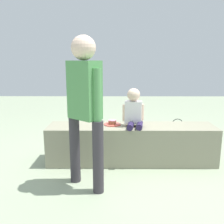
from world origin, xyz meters
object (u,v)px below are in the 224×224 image
child_seated (134,110)px  water_bottle_near_gift (171,133)px  cake_plate (112,123)px  gift_bag (76,139)px  adult_standing (85,100)px  handbag_black_leather (177,129)px

child_seated → water_bottle_near_gift: size_ratio=2.10×
child_seated → cake_plate: bearing=165.0°
cake_plate → gift_bag: (-0.56, 0.45, -0.36)m
adult_standing → water_bottle_near_gift: adult_standing is taller
child_seated → gift_bag: child_seated is taller
adult_standing → gift_bag: bearing=104.3°
adult_standing → cake_plate: bearing=68.7°
cake_plate → water_bottle_near_gift: cake_plate is taller
child_seated → water_bottle_near_gift: 1.36m
child_seated → cake_plate: (-0.27, 0.07, -0.19)m
cake_plate → adult_standing: bearing=-111.3°
cake_plate → child_seated: bearing=-15.0°
water_bottle_near_gift → handbag_black_leather: 0.26m
water_bottle_near_gift → cake_plate: bearing=-137.6°
child_seated → adult_standing: adult_standing is taller
child_seated → adult_standing: bearing=-131.1°
handbag_black_leather → child_seated: bearing=-126.6°
gift_bag → cake_plate: bearing=-38.6°
child_seated → gift_bag: size_ratio=1.39×
water_bottle_near_gift → handbag_black_leather: handbag_black_leather is taller
adult_standing → handbag_black_leather: size_ratio=5.13×
gift_bag → water_bottle_near_gift: size_ratio=1.51×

